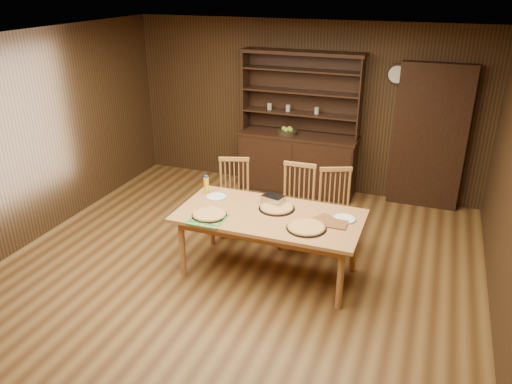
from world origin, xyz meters
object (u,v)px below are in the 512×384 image
at_px(chair_left, 234,194).
at_px(china_hutch, 298,155).
at_px(dining_table, 269,220).
at_px(chair_right, 335,206).
at_px(juice_bottle, 206,185).
at_px(chair_center, 297,203).

bearing_deg(chair_left, china_hutch, 57.84).
height_order(dining_table, chair_left, chair_left).
distance_m(dining_table, chair_right, 1.06).
bearing_deg(chair_right, juice_bottle, -179.64).
bearing_deg(china_hutch, dining_table, -81.37).
height_order(china_hutch, dining_table, china_hutch).
bearing_deg(juice_bottle, chair_right, 22.74).
xyz_separation_m(dining_table, chair_left, (-0.77, 0.82, -0.14)).
bearing_deg(juice_bottle, chair_center, 27.38).
xyz_separation_m(chair_left, chair_center, (0.87, -0.02, 0.03)).
distance_m(chair_left, juice_bottle, 0.64).
distance_m(china_hutch, dining_table, 2.47).
xyz_separation_m(chair_left, juice_bottle, (-0.13, -0.54, 0.32)).
height_order(dining_table, chair_right, chair_right).
relative_size(chair_center, chair_right, 1.03).
bearing_deg(chair_center, juice_bottle, -154.22).
bearing_deg(dining_table, chair_left, 133.25).
bearing_deg(chair_right, china_hutch, 98.58).
xyz_separation_m(china_hutch, chair_right, (0.93, -1.55, -0.05)).
relative_size(china_hutch, dining_table, 1.06).
height_order(china_hutch, chair_center, china_hutch).
relative_size(chair_left, juice_bottle, 4.39).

